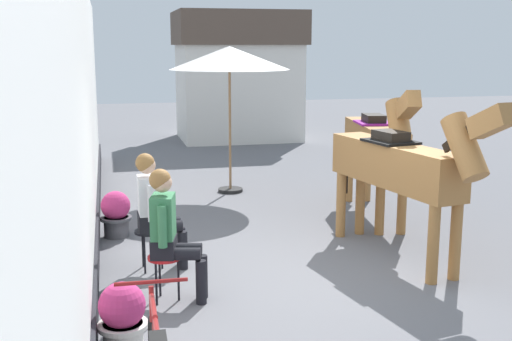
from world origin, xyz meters
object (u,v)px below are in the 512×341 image
flower_planter_near (123,317)px  flower_planter_far (116,213)px  saddled_horse_near (401,167)px  saddled_horse_far (377,143)px  seated_visitor_far (154,205)px  seated_visitor_near (170,228)px  cafe_parasol (229,59)px

flower_planter_near → flower_planter_far: 3.50m
saddled_horse_near → saddled_horse_far: same height
flower_planter_near → flower_planter_far: (0.01, 3.50, 0.00)m
saddled_horse_near → seated_visitor_far: bearing=174.2°
seated_visitor_far → saddled_horse_near: 2.98m
seated_visitor_near → saddled_horse_near: size_ratio=0.47×
seated_visitor_near → saddled_horse_far: saddled_horse_far is taller
saddled_horse_far → cafe_parasol: (-1.80, 2.26, 1.20)m
seated_visitor_near → cafe_parasol: bearing=72.0°
seated_visitor_far → saddled_horse_near: size_ratio=0.47×
flower_planter_near → saddled_horse_near: bearing=27.6°
saddled_horse_near → flower_planter_far: bearing=152.7°
seated_visitor_far → cafe_parasol: size_ratio=0.54×
saddled_horse_near → flower_planter_near: (-3.37, -1.76, -0.82)m
seated_visitor_far → saddled_horse_near: (2.94, -0.30, 0.38)m
saddled_horse_far → flower_planter_near: saddled_horse_far is taller
saddled_horse_far → flower_planter_near: (-3.86, -3.58, -0.82)m
seated_visitor_near → seated_visitor_far: (-0.09, 0.99, 0.00)m
flower_planter_near → cafe_parasol: cafe_parasol is taller
seated_visitor_far → cafe_parasol: 4.41m
saddled_horse_far → flower_planter_far: 3.94m
seated_visitor_far → seated_visitor_near: bearing=-85.1°
seated_visitor_near → flower_planter_far: size_ratio=2.17×
seated_visitor_near → flower_planter_near: size_ratio=2.17×
seated_visitor_near → saddled_horse_far: size_ratio=0.47×
seated_visitor_far → flower_planter_near: seated_visitor_far is taller
seated_visitor_far → flower_planter_far: seated_visitor_far is taller
flower_planter_far → seated_visitor_near: bearing=-78.2°
seated_visitor_far → saddled_horse_near: bearing=-5.8°
seated_visitor_far → cafe_parasol: bearing=66.7°
flower_planter_far → cafe_parasol: cafe_parasol is taller
seated_visitor_near → flower_planter_near: seated_visitor_near is taller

